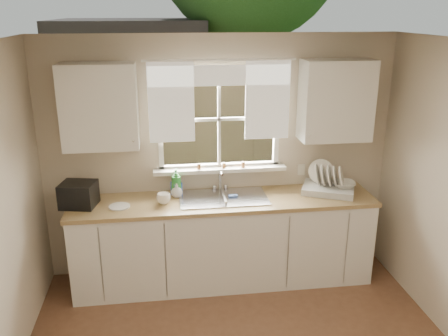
{
  "coord_description": "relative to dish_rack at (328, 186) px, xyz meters",
  "views": [
    {
      "loc": [
        -0.58,
        -2.66,
        2.71
      ],
      "look_at": [
        0.0,
        1.65,
        1.25
      ],
      "focal_mm": 38.0,
      "sensor_mm": 36.0,
      "label": 1
    }
  ],
  "objects": [
    {
      "name": "ceiling",
      "position": [
        -1.1,
        -1.74,
        1.52
      ],
      "size": [
        3.6,
        4.0,
        0.02
      ],
      "primitive_type": "cube",
      "color": "silver",
      "rests_on": "room_walls"
    },
    {
      "name": "black_appliance",
      "position": [
        -2.5,
        -0.03,
        0.05
      ],
      "size": [
        0.37,
        0.34,
        0.23
      ],
      "primitive_type": "cube",
      "rotation": [
        0.0,
        0.0,
        -0.2
      ],
      "color": "black",
      "rests_on": "countertop"
    },
    {
      "name": "bowl",
      "position": [
        0.14,
        -0.05,
        0.03
      ],
      "size": [
        0.26,
        0.26,
        0.06
      ],
      "primitive_type": "imported",
      "rotation": [
        0.0,
        0.0,
        -0.14
      ],
      "color": "white",
      "rests_on": "dish_rack"
    },
    {
      "name": "soap_bottle_c",
      "position": [
        -1.56,
        0.07,
        0.0
      ],
      "size": [
        0.12,
        0.12,
        0.15
      ],
      "primitive_type": "imported",
      "rotation": [
        0.0,
        0.0,
        -0.06
      ],
      "color": "beige",
      "rests_on": "countertop"
    },
    {
      "name": "upper_cabinet_left",
      "position": [
        -2.25,
        0.09,
        0.87
      ],
      "size": [
        0.7,
        0.33,
        0.8
      ],
      "primitive_type": "cube",
      "color": "white",
      "rests_on": "room_walls"
    },
    {
      "name": "saucer",
      "position": [
        -2.12,
        -0.12,
        -0.06
      ],
      "size": [
        0.2,
        0.2,
        0.01
      ],
      "primitive_type": "cylinder",
      "color": "silver",
      "rests_on": "countertop"
    },
    {
      "name": "wall_outlet",
      "position": [
        -0.22,
        0.25,
        0.1
      ],
      "size": [
        0.08,
        0.01,
        0.12
      ],
      "primitive_type": "cube",
      "color": "beige",
      "rests_on": "room_walls"
    },
    {
      "name": "dish_rack",
      "position": [
        0.0,
        0.0,
        0.0
      ],
      "size": [
        0.63,
        0.56,
        0.32
      ],
      "color": "silver",
      "rests_on": "countertop"
    },
    {
      "name": "cup",
      "position": [
        -1.7,
        -0.09,
        -0.02
      ],
      "size": [
        0.17,
        0.17,
        0.11
      ],
      "primitive_type": "imported",
      "rotation": [
        0.0,
        0.0,
        -0.38
      ],
      "color": "white",
      "rests_on": "countertop"
    },
    {
      "name": "window",
      "position": [
        -1.1,
        0.27,
        0.51
      ],
      "size": [
        1.38,
        0.16,
        1.06
      ],
      "color": "white",
      "rests_on": "room_walls"
    },
    {
      "name": "countertop",
      "position": [
        -1.1,
        -0.06,
        -0.09
      ],
      "size": [
        3.04,
        0.65,
        0.04
      ],
      "primitive_type": "cube",
      "color": "#A08250",
      "rests_on": "base_cabinets"
    },
    {
      "name": "sill_jars",
      "position": [
        -1.08,
        0.2,
        0.2
      ],
      "size": [
        0.5,
        0.04,
        0.06
      ],
      "color": "brown",
      "rests_on": "window"
    },
    {
      "name": "soap_bottle_a",
      "position": [
        -1.56,
        0.11,
        0.07
      ],
      "size": [
        0.14,
        0.15,
        0.29
      ],
      "primitive_type": "imported",
      "rotation": [
        0.0,
        0.0,
        -0.4
      ],
      "color": "#287C2E",
      "rests_on": "countertop"
    },
    {
      "name": "room_walls",
      "position": [
        -1.1,
        -1.8,
        0.26
      ],
      "size": [
        3.62,
        4.02,
        2.5
      ],
      "color": "beige",
      "rests_on": "ground"
    },
    {
      "name": "sink",
      "position": [
        -1.1,
        -0.02,
        -0.14
      ],
      "size": [
        0.88,
        0.52,
        0.4
      ],
      "color": "#B7B7BC",
      "rests_on": "countertop"
    },
    {
      "name": "soap_bottle_b",
      "position": [
        -1.56,
        0.12,
        0.03
      ],
      "size": [
        0.12,
        0.12,
        0.21
      ],
      "primitive_type": "imported",
      "rotation": [
        0.0,
        0.0,
        0.41
      ],
      "color": "blue",
      "rests_on": "countertop"
    },
    {
      "name": "curtains",
      "position": [
        -1.1,
        0.21,
        0.95
      ],
      "size": [
        1.5,
        0.03,
        0.81
      ],
      "color": "white",
      "rests_on": "room_walls"
    },
    {
      "name": "upper_cabinet_right",
      "position": [
        0.05,
        0.09,
        0.87
      ],
      "size": [
        0.7,
        0.33,
        0.8
      ],
      "primitive_type": "cube",
      "color": "white",
      "rests_on": "room_walls"
    },
    {
      "name": "base_cabinets",
      "position": [
        -1.1,
        -0.06,
        -0.55
      ],
      "size": [
        3.0,
        0.62,
        0.87
      ],
      "primitive_type": "cube",
      "color": "white",
      "rests_on": "ground"
    }
  ]
}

